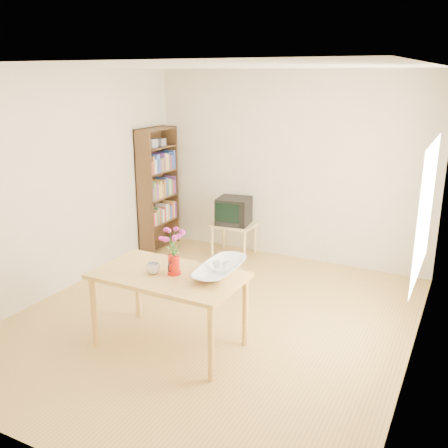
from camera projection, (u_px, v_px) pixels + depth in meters
The scene contains 11 objects.
room at pixel (213, 203), 4.97m from camera, with size 4.50×4.50×4.50m.
table at pixel (169, 282), 4.68m from camera, with size 1.41×0.81×0.75m.
tv_stand at pixel (234, 229), 7.23m from camera, with size 0.60×0.45×0.46m.
bookshelf at pixel (158, 193), 7.41m from camera, with size 0.28×0.70×1.80m.
pitcher at pixel (174, 265), 4.62m from camera, with size 0.13×0.20×0.19m.
flowers at pixel (173, 240), 4.55m from camera, with size 0.21×0.21×0.30m, color #BF2D97, non-canonical shape.
mug at pixel (153, 268), 4.65m from camera, with size 0.13×0.13×0.10m, color white.
bowl at pixel (220, 249), 4.60m from camera, with size 0.50×0.50×0.47m, color white.
teacup_a at pixel (216, 253), 4.63m from camera, with size 0.06×0.06×0.06m, color white.
teacup_b at pixel (225, 254), 4.61m from camera, with size 0.07×0.07×0.06m, color white.
television at pixel (234, 210), 7.16m from camera, with size 0.50×0.47×0.39m.
Camera 1 is at (2.33, -4.23, 2.53)m, focal length 40.00 mm.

